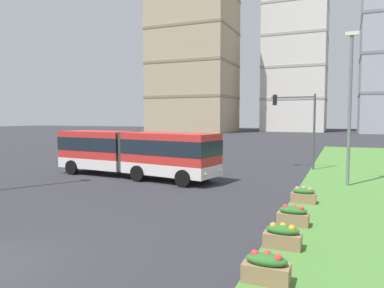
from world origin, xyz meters
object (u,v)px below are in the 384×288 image
at_px(flower_planter_1, 282,236).
at_px(flower_planter_2, 293,216).
at_px(apartment_tower_west, 194,50).
at_px(apartment_tower_westcentre, 296,40).
at_px(flower_planter_3, 303,195).
at_px(articulated_bus, 135,152).
at_px(traffic_light_far_right, 299,118).
at_px(streetlight_median, 350,103).
at_px(flower_planter_0, 266,268).

relative_size(flower_planter_1, flower_planter_2, 1.00).
distance_m(apartment_tower_west, apartment_tower_westcentre, 29.81).
bearing_deg(flower_planter_3, articulated_bus, 162.31).
distance_m(flower_planter_1, traffic_light_far_right, 17.94).
distance_m(articulated_bus, flower_planter_2, 13.34).
relative_size(articulated_bus, flower_planter_1, 10.92).
bearing_deg(apartment_tower_westcentre, apartment_tower_west, -150.09).
relative_size(flower_planter_2, apartment_tower_west, 0.02).
height_order(traffic_light_far_right, streetlight_median, streetlight_median).
xyz_separation_m(articulated_bus, apartment_tower_west, (-26.13, 73.64, 21.03)).
xyz_separation_m(articulated_bus, flower_planter_2, (11.11, -7.28, -1.23)).
xyz_separation_m(streetlight_median, apartment_tower_westcentre, (-13.47, 86.58, 21.29)).
xyz_separation_m(flower_planter_3, traffic_light_far_right, (-1.47, 11.33, 3.49)).
distance_m(flower_planter_0, apartment_tower_westcentre, 104.48).
xyz_separation_m(articulated_bus, traffic_light_far_right, (9.64, 7.79, 2.26)).
distance_m(flower_planter_3, traffic_light_far_right, 11.95).
xyz_separation_m(articulated_bus, streetlight_median, (13.01, 1.82, 3.15)).
bearing_deg(flower_planter_3, flower_planter_0, -90.00).
height_order(flower_planter_1, traffic_light_far_right, traffic_light_far_right).
bearing_deg(flower_planter_0, traffic_light_far_right, 94.21).
distance_m(articulated_bus, traffic_light_far_right, 12.60).
bearing_deg(flower_planter_2, articulated_bus, 146.77).
bearing_deg(traffic_light_far_right, flower_planter_3, -82.60).
bearing_deg(streetlight_median, flower_planter_2, -101.78).
height_order(flower_planter_2, flower_planter_3, same).
relative_size(streetlight_median, apartment_tower_west, 0.19).
bearing_deg(articulated_bus, streetlight_median, 7.98).
bearing_deg(apartment_tower_westcentre, flower_planter_1, -83.28).
height_order(articulated_bus, apartment_tower_westcentre, apartment_tower_westcentre).
bearing_deg(streetlight_median, flower_planter_1, -99.32).
height_order(flower_planter_0, flower_planter_2, same).
bearing_deg(flower_planter_1, flower_planter_3, 90.00).
bearing_deg(flower_planter_0, apartment_tower_west, 113.45).
height_order(flower_planter_0, flower_planter_3, same).
xyz_separation_m(apartment_tower_west, apartment_tower_westcentre, (25.67, 14.77, 3.41)).
relative_size(articulated_bus, flower_planter_3, 10.92).
relative_size(flower_planter_3, apartment_tower_west, 0.02).
bearing_deg(articulated_bus, apartment_tower_westcentre, 90.30).
relative_size(flower_planter_3, traffic_light_far_right, 0.19).
height_order(articulated_bus, apartment_tower_west, apartment_tower_west).
xyz_separation_m(traffic_light_far_right, streetlight_median, (3.37, -5.96, 0.89)).
relative_size(flower_planter_3, streetlight_median, 0.13).
xyz_separation_m(flower_planter_0, streetlight_median, (1.90, 14.04, 4.38)).
bearing_deg(flower_planter_0, flower_planter_1, 90.00).
bearing_deg(flower_planter_3, flower_planter_2, -90.00).
bearing_deg(articulated_bus, traffic_light_far_right, 38.93).
bearing_deg(traffic_light_far_right, flower_planter_0, -85.79).
distance_m(articulated_bus, flower_planter_0, 16.56).
relative_size(articulated_bus, flower_planter_0, 10.92).
height_order(flower_planter_1, apartment_tower_west, apartment_tower_west).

